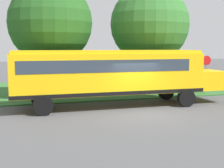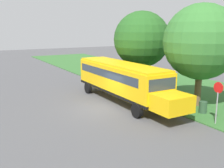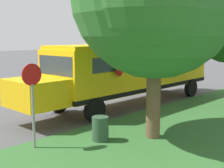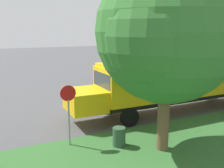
% 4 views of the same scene
% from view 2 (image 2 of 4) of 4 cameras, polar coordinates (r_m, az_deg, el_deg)
% --- Properties ---
extents(ground_plane, '(120.00, 120.00, 0.00)m').
position_cam_2_polar(ground_plane, '(19.88, -2.30, -5.33)').
color(ground_plane, '#4C4C4F').
extents(grass_verge, '(12.00, 80.00, 0.08)m').
position_cam_2_polar(grass_verge, '(25.87, 17.75, -1.70)').
color(grass_verge, '#33662D').
rests_on(grass_verge, ground).
extents(school_bus, '(2.85, 12.42, 3.16)m').
position_cam_2_polar(school_bus, '(21.28, 2.20, 1.18)').
color(school_bus, yellow).
rests_on(school_bus, ground).
extents(oak_tree_beside_bus, '(5.38, 5.38, 7.58)m').
position_cam_2_polar(oak_tree_beside_bus, '(25.79, 6.36, 9.65)').
color(oak_tree_beside_bus, brown).
rests_on(oak_tree_beside_bus, ground).
extents(oak_tree_roadside_mid, '(5.61, 5.61, 7.76)m').
position_cam_2_polar(oak_tree_roadside_mid, '(20.58, 19.50, 8.50)').
color(oak_tree_roadside_mid, brown).
rests_on(oak_tree_roadside_mid, ground).
extents(stop_sign, '(0.08, 0.68, 2.74)m').
position_cam_2_polar(stop_sign, '(17.33, 21.98, -2.87)').
color(stop_sign, gray).
rests_on(stop_sign, ground).
extents(park_bench, '(1.66, 0.78, 0.92)m').
position_cam_2_polar(park_bench, '(28.02, 8.54, 0.68)').
color(park_bench, brown).
rests_on(park_bench, ground).
extents(trash_bin, '(0.56, 0.56, 0.90)m').
position_cam_2_polar(trash_bin, '(19.59, 19.17, -4.90)').
color(trash_bin, '#2D4C33').
rests_on(trash_bin, ground).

